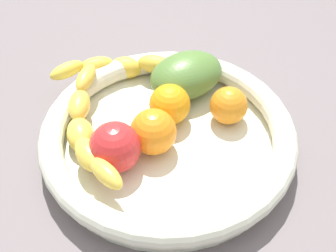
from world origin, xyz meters
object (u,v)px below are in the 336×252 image
orange_mid_right (170,104)px  mango_green (186,75)px  banana_draped_right (86,128)px  banana_draped_left (126,67)px  orange_front (229,105)px  orange_mid_left (154,133)px  tomato_red (116,149)px  fruit_bowl (168,137)px

orange_mid_right → mango_green: (4.03, -5.41, 0.19)cm
banana_draped_right → mango_green: size_ratio=2.04×
banana_draped_left → orange_front: 17.50cm
orange_mid_left → banana_draped_right: bearing=52.1°
orange_mid_right → banana_draped_right: bearing=80.9°
tomato_red → mango_green: 17.64cm
fruit_bowl → orange_mid_right: size_ratio=5.97×
orange_front → tomato_red: (0.50, 17.46, 0.65)cm
banana_draped_left → banana_draped_right: bearing=130.2°
orange_mid_left → orange_mid_right: 6.06cm
banana_draped_left → orange_front: size_ratio=3.79×
fruit_bowl → tomato_red: tomato_red is taller
orange_front → fruit_bowl: bearing=85.5°
banana_draped_right → orange_front: orange_front is taller
banana_draped_right → mango_green: bearing=-83.1°
fruit_bowl → banana_draped_left: banana_draped_left is taller
orange_mid_left → orange_front: bearing=-92.8°
orange_front → tomato_red: 17.48cm
fruit_bowl → banana_draped_left: bearing=-5.1°
banana_draped_right → tomato_red: size_ratio=3.52×
orange_front → mango_green: 8.55cm
fruit_bowl → mango_green: 11.19cm
banana_draped_left → mango_green: mango_green is taller
banana_draped_left → orange_mid_left: size_ratio=3.27×
tomato_red → mango_green: (7.87, -15.78, -0.24)cm
fruit_bowl → orange_front: bearing=-94.5°
banana_draped_left → tomato_red: size_ratio=3.05×
tomato_red → mango_green: tomato_red is taller
banana_draped_right → tomato_red: tomato_red is taller
banana_draped_right → orange_mid_left: (-5.67, -7.27, 0.27)cm
fruit_bowl → tomato_red: 8.25cm
banana_draped_right → orange_mid_right: 12.19cm
banana_draped_right → orange_mid_left: 9.23cm
banana_draped_left → orange_mid_left: bearing=166.4°
banana_draped_left → orange_mid_left: 15.26cm
fruit_bowl → banana_draped_right: size_ratio=1.48×
orange_mid_left → mango_green: 12.81cm
orange_mid_left → mango_green: same height
fruit_bowl → mango_green: size_ratio=3.02×
banana_draped_left → orange_front: bearing=-151.8°
mango_green → orange_front: bearing=-168.7°
banana_draped_left → banana_draped_right: 14.20cm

